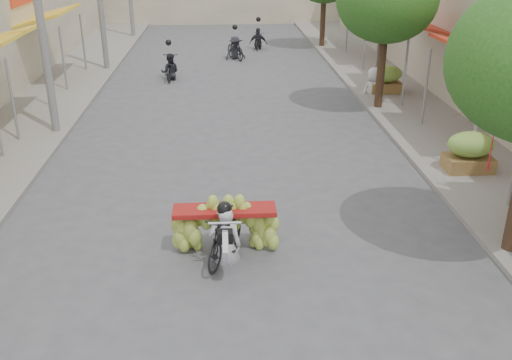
# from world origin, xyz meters

# --- Properties ---
(sidewalk_left) EXTENTS (4.00, 60.00, 0.12)m
(sidewalk_left) POSITION_xyz_m (-7.00, 15.00, 0.06)
(sidewalk_left) COLOR gray
(sidewalk_left) RESTS_ON ground
(sidewalk_right) EXTENTS (4.00, 60.00, 0.12)m
(sidewalk_right) POSITION_xyz_m (7.00, 15.00, 0.06)
(sidewalk_right) COLOR gray
(sidewalk_right) RESTS_ON ground
(utility_pole_mid) EXTENTS (0.60, 0.24, 8.00)m
(utility_pole_mid) POSITION_xyz_m (-5.40, 12.00, 4.03)
(utility_pole_mid) COLOR slate
(utility_pole_mid) RESTS_ON ground
(street_tree_mid) EXTENTS (3.40, 3.40, 5.25)m
(street_tree_mid) POSITION_xyz_m (5.40, 14.00, 3.78)
(street_tree_mid) COLOR #3A2719
(street_tree_mid) RESTS_ON ground
(produce_crate_mid) EXTENTS (1.20, 0.88, 1.16)m
(produce_crate_mid) POSITION_xyz_m (6.20, 8.00, 0.71)
(produce_crate_mid) COLOR brown
(produce_crate_mid) RESTS_ON ground
(produce_crate_far) EXTENTS (1.20, 0.88, 1.16)m
(produce_crate_far) POSITION_xyz_m (6.20, 16.00, 0.71)
(produce_crate_far) COLOR brown
(produce_crate_far) RESTS_ON ground
(banana_motorbike) EXTENTS (2.20, 1.89, 2.13)m
(banana_motorbike) POSITION_xyz_m (-0.18, 4.27, 0.71)
(banana_motorbike) COLOR black
(banana_motorbike) RESTS_ON ground
(market_umbrella) EXTENTS (2.36, 2.36, 1.63)m
(market_umbrella) POSITION_xyz_m (5.86, 6.25, 2.42)
(market_umbrella) COLOR red
(market_umbrella) RESTS_ON ground
(pedestrian) EXTENTS (1.05, 0.75, 1.93)m
(pedestrian) POSITION_xyz_m (5.72, 15.93, 1.09)
(pedestrian) COLOR silver
(pedestrian) RESTS_ON ground
(bg_motorbike_a) EXTENTS (0.80, 1.78, 1.95)m
(bg_motorbike_a) POSITION_xyz_m (-2.36, 19.06, 0.73)
(bg_motorbike_a) COLOR black
(bg_motorbike_a) RESTS_ON ground
(bg_motorbike_b) EXTENTS (1.19, 1.86, 1.95)m
(bg_motorbike_b) POSITION_xyz_m (0.56, 23.18, 0.83)
(bg_motorbike_b) COLOR black
(bg_motorbike_b) RESTS_ON ground
(bg_motorbike_c) EXTENTS (1.07, 1.54, 1.95)m
(bg_motorbike_c) POSITION_xyz_m (1.89, 25.83, 0.83)
(bg_motorbike_c) COLOR black
(bg_motorbike_c) RESTS_ON ground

